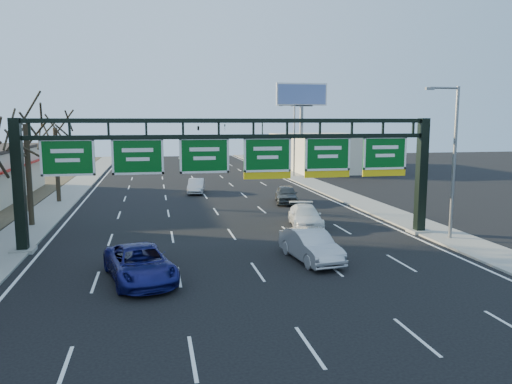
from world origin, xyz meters
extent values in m
plane|color=black|center=(0.00, 0.00, 0.00)|extent=(160.00, 160.00, 0.00)
cube|color=gray|center=(-12.80, 20.00, 0.06)|extent=(3.00, 120.00, 0.12)
cube|color=gray|center=(12.80, 20.00, 0.06)|extent=(3.00, 120.00, 0.12)
cube|color=white|center=(0.00, 20.00, 0.01)|extent=(21.60, 120.00, 0.01)
cube|color=black|center=(-11.70, 8.00, 3.60)|extent=(0.55, 0.55, 7.20)
cube|color=gray|center=(-11.70, 8.00, 0.10)|extent=(1.20, 1.20, 0.20)
cube|color=black|center=(11.70, 8.00, 3.60)|extent=(0.55, 0.55, 7.20)
cube|color=gray|center=(11.70, 8.00, 0.10)|extent=(1.20, 1.20, 0.20)
cube|color=black|center=(0.00, 8.00, 7.05)|extent=(23.40, 0.25, 0.25)
cube|color=black|center=(0.00, 8.00, 6.15)|extent=(23.40, 0.25, 0.25)
cube|color=#054F15|center=(-9.17, 8.00, 5.10)|extent=(2.80, 0.10, 2.00)
cube|color=#054F15|center=(-5.50, 8.00, 5.10)|extent=(2.80, 0.10, 2.00)
cube|color=#054F15|center=(-1.83, 8.00, 5.10)|extent=(2.80, 0.10, 2.00)
cube|color=#054F15|center=(1.83, 8.00, 5.10)|extent=(2.80, 0.10, 2.00)
cube|color=yellow|center=(1.83, 8.00, 3.88)|extent=(2.80, 0.10, 0.40)
cube|color=#054F15|center=(5.50, 8.00, 5.10)|extent=(2.80, 0.10, 2.00)
cube|color=yellow|center=(5.50, 8.00, 3.88)|extent=(2.80, 0.10, 0.40)
cube|color=#054F15|center=(9.17, 8.00, 5.10)|extent=(2.80, 0.10, 2.00)
cube|color=yellow|center=(9.17, 8.00, 3.88)|extent=(2.80, 0.10, 0.40)
cube|color=#AE1911|center=(-16.40, 29.00, 3.00)|extent=(1.20, 18.00, 0.40)
cube|color=beige|center=(20.00, 50.00, 2.50)|extent=(12.00, 20.00, 5.00)
cylinder|color=black|center=(-12.80, 15.00, 3.54)|extent=(0.36, 0.36, 6.84)
cylinder|color=black|center=(-12.80, 25.00, 3.35)|extent=(0.36, 0.36, 6.46)
cylinder|color=slate|center=(12.60, 6.00, 4.62)|extent=(0.20, 0.20, 9.00)
cylinder|color=slate|center=(11.70, 6.00, 9.02)|extent=(1.80, 0.12, 0.12)
cube|color=slate|center=(10.80, 6.00, 8.97)|extent=(0.50, 0.22, 0.15)
cylinder|color=slate|center=(12.60, 40.00, 4.62)|extent=(0.20, 0.20, 9.00)
cylinder|color=slate|center=(11.70, 40.00, 9.02)|extent=(1.80, 0.12, 0.12)
cube|color=slate|center=(10.80, 40.00, 8.97)|extent=(0.50, 0.22, 0.15)
cylinder|color=slate|center=(15.00, 45.00, 4.50)|extent=(0.50, 0.50, 9.00)
cube|color=slate|center=(15.00, 45.00, 9.00)|extent=(3.00, 0.30, 0.20)
cube|color=white|center=(15.00, 45.00, 10.50)|extent=(7.00, 0.30, 3.00)
cube|color=#556AAA|center=(15.00, 44.80, 10.50)|extent=(6.60, 0.05, 2.60)
cylinder|color=black|center=(11.80, 55.00, 3.50)|extent=(0.18, 0.18, 7.00)
cylinder|color=black|center=(8.00, 55.00, 6.80)|extent=(7.60, 0.14, 0.14)
imported|color=black|center=(6.00, 55.00, 6.00)|extent=(0.20, 0.20, 1.00)
imported|color=black|center=(2.00, 55.00, 6.00)|extent=(0.54, 0.54, 1.62)
imported|color=navy|center=(-5.38, 1.83, 0.76)|extent=(3.70, 5.92, 1.53)
imported|color=#ADADB2|center=(3.03, 3.33, 0.79)|extent=(2.27, 4.95, 1.57)
imported|color=white|center=(5.20, 11.25, 0.70)|extent=(2.72, 5.10, 1.41)
imported|color=#3D4041|center=(6.45, 20.84, 0.76)|extent=(2.61, 4.70, 1.51)
imported|color=#B6B6BB|center=(-0.65, 28.30, 0.70)|extent=(2.11, 4.42, 1.40)
camera|label=1|loc=(-4.64, -20.21, 7.07)|focal=35.00mm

